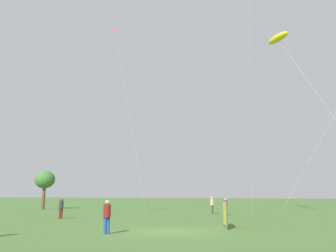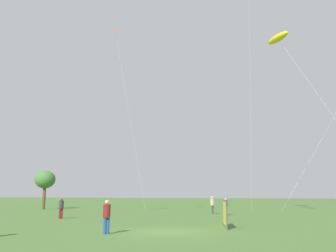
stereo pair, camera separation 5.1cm
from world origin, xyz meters
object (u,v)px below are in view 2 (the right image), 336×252
park_tree_2 (45,180)px  person_standing_2 (212,204)px  kite_flying_6 (278,38)px  person_standing_4 (107,214)px  kite_flying_1 (116,33)px  person_standing_0 (61,207)px  person_standing_1 (226,205)px  event_banner (225,214)px

park_tree_2 → person_standing_2: bearing=-9.4°
kite_flying_6 → person_standing_2: bearing=163.7°
person_standing_4 → park_tree_2: bearing=-90.0°
kite_flying_6 → park_tree_2: kite_flying_6 is taller
kite_flying_1 → kite_flying_6: kite_flying_1 is taller
person_standing_4 → park_tree_2: park_tree_2 is taller
person_standing_0 → person_standing_1: 14.62m
person_standing_4 → park_tree_2: (-20.97, 22.76, 2.75)m
person_standing_2 → person_standing_0: bearing=160.8°
person_standing_4 → kite_flying_1: kite_flying_1 is taller
kite_flying_6 → kite_flying_1: bearing=-177.8°
kite_flying_1 → person_standing_2: bearing=15.6°
event_banner → kite_flying_6: bearing=72.7°
person_standing_1 → kite_flying_1: size_ratio=0.08×
event_banner → person_standing_2: bearing=104.0°
person_standing_0 → park_tree_2: size_ratio=0.33×
person_standing_1 → person_standing_4: bearing=118.2°
event_banner → person_standing_0: bearing=165.7°
kite_flying_1 → person_standing_0: bearing=-93.7°
person_standing_2 → kite_flying_6: (7.12, -2.09, 15.59)m
person_standing_1 → person_standing_2: 2.46m
person_standing_1 → kite_flying_1: 21.65m
person_standing_2 → event_banner: person_standing_2 is taller
person_standing_0 → kite_flying_1: bearing=-141.3°
park_tree_2 → event_banner: bearing=-34.0°
park_tree_2 → event_banner: 31.57m
person_standing_4 → kite_flying_6: 24.65m
person_standing_4 → park_tree_2: size_ratio=0.34×
person_standing_2 → kite_flying_6: kite_flying_6 is taller
person_standing_0 → event_banner: person_standing_0 is taller
kite_flying_1 → kite_flying_6: bearing=2.2°
kite_flying_6 → person_standing_0: bearing=-154.5°
person_standing_1 → park_tree_2: bearing=26.0°
person_standing_2 → park_tree_2: park_tree_2 is taller
kite_flying_1 → kite_flying_6: 17.13m
person_standing_1 → person_standing_0: bearing=74.6°
person_standing_4 → kite_flying_1: size_ratio=0.08×
person_standing_2 → park_tree_2: size_ratio=0.35×
person_standing_2 → kite_flying_1: 20.92m
person_standing_1 → person_standing_2: (-1.62, 1.86, 0.09)m
person_standing_0 → person_standing_1: person_standing_0 is taller
kite_flying_6 → event_banner: 20.02m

